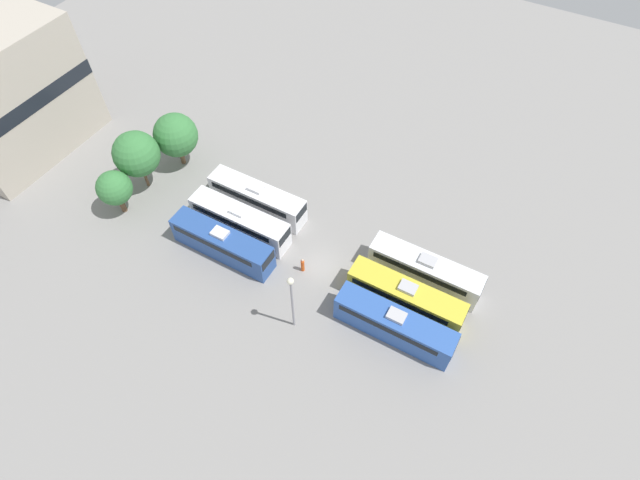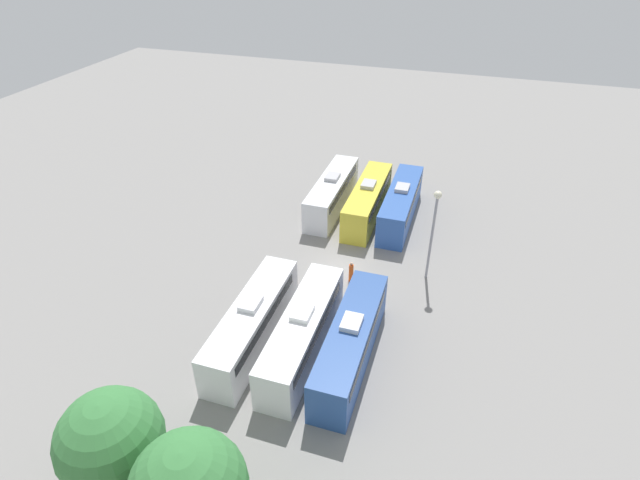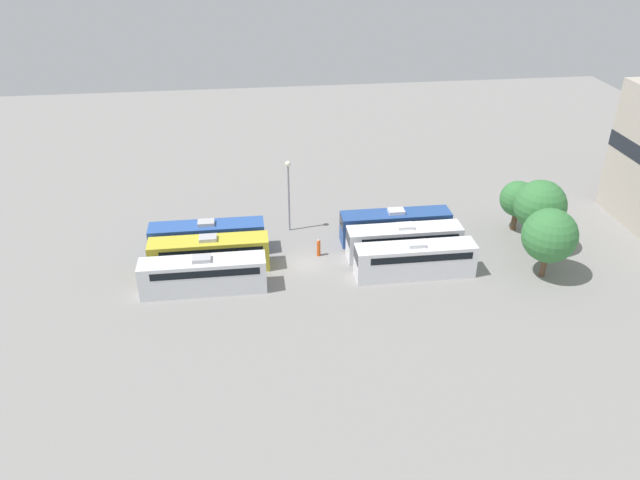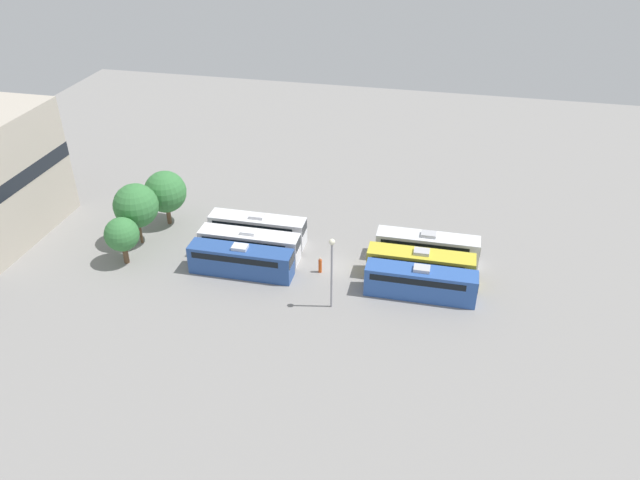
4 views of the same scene
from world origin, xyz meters
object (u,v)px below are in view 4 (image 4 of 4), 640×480
(tree_2, at_px, (165,192))
(bus_5, at_px, (257,228))
(bus_4, at_px, (249,244))
(light_pole, at_px, (332,262))
(bus_0, at_px, (420,282))
(bus_2, at_px, (427,247))
(bus_1, at_px, (420,265))
(worker_person, at_px, (320,265))
(tree_0, at_px, (122,235))
(tree_1, at_px, (136,206))
(bus_3, at_px, (241,260))

(tree_2, bearing_deg, bus_5, -97.99)
(bus_4, distance_m, bus_5, 3.50)
(bus_4, bearing_deg, light_pole, -122.58)
(bus_0, distance_m, bus_2, 6.77)
(bus_1, height_order, worker_person, bus_1)
(tree_0, bearing_deg, tree_2, -5.98)
(bus_5, distance_m, tree_0, 14.76)
(bus_1, height_order, tree_2, tree_2)
(worker_person, xyz_separation_m, tree_1, (1.42, 21.29, 3.95))
(light_pole, bearing_deg, tree_0, 83.05)
(bus_2, height_order, tree_1, tree_1)
(bus_5, bearing_deg, bus_4, -177.35)
(worker_person, bearing_deg, bus_5, 61.01)
(tree_1, bearing_deg, bus_0, -96.06)
(tree_0, bearing_deg, worker_person, -82.49)
(bus_4, xyz_separation_m, bus_5, (3.50, 0.16, 0.00))
(bus_5, height_order, tree_2, tree_2)
(bus_1, xyz_separation_m, bus_5, (3.49, 18.76, 0.00))
(bus_4, relative_size, worker_person, 6.09)
(bus_3, xyz_separation_m, tree_0, (-0.69, 12.91, 1.83))
(bus_1, xyz_separation_m, bus_2, (3.65, -0.44, 0.00))
(worker_person, height_order, tree_0, tree_0)
(light_pole, relative_size, tree_1, 1.07)
(tree_0, relative_size, tree_1, 0.74)
(bus_0, xyz_separation_m, tree_1, (3.39, 31.93, 3.08))
(bus_0, height_order, bus_5, same)
(bus_3, bearing_deg, tree_1, 75.14)
(tree_1, height_order, tree_2, tree_1)
(bus_2, distance_m, bus_5, 19.20)
(bus_0, height_order, worker_person, bus_0)
(bus_1, distance_m, bus_5, 19.08)
(worker_person, bearing_deg, tree_1, 86.18)
(tree_1, bearing_deg, worker_person, -93.82)
(light_pole, xyz_separation_m, tree_1, (7.04, 23.66, -0.48))
(tree_1, bearing_deg, bus_3, -104.86)
(bus_5, distance_m, tree_2, 12.07)
(light_pole, distance_m, tree_2, 25.42)
(bus_4, distance_m, light_pole, 13.05)
(bus_1, relative_size, bus_3, 1.00)
(bus_2, relative_size, tree_2, 1.65)
(bus_1, bearing_deg, bus_4, 90.02)
(bus_1, height_order, bus_4, same)
(bus_3, height_order, light_pole, light_pole)
(bus_2, distance_m, bus_3, 20.13)
(bus_1, height_order, bus_3, same)
(bus_3, relative_size, light_pole, 1.42)
(bus_5, xyz_separation_m, tree_2, (1.64, 11.69, 2.52))
(bus_2, relative_size, tree_1, 1.52)
(bus_5, relative_size, light_pole, 1.42)
(bus_0, bearing_deg, bus_3, 90.33)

